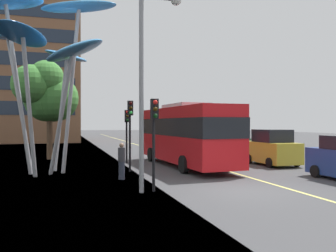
# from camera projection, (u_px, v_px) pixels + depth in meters

# --- Properties ---
(ground) EXTENTS (120.00, 240.00, 0.10)m
(ground) POSITION_uv_depth(u_px,v_px,m) (227.00, 193.00, 13.80)
(ground) COLOR #424244
(red_bus) EXTENTS (3.06, 10.79, 3.84)m
(red_bus) POSITION_uv_depth(u_px,v_px,m) (185.00, 132.00, 21.93)
(red_bus) COLOR red
(red_bus) RESTS_ON ground
(leaf_sculpture) EXTENTS (7.74, 8.73, 9.47)m
(leaf_sculpture) POSITION_uv_depth(u_px,v_px,m) (44.00, 42.00, 18.39)
(leaf_sculpture) COLOR #9EA0A5
(leaf_sculpture) RESTS_ON ground
(traffic_light_kerb_near) EXTENTS (0.28, 0.42, 3.61)m
(traffic_light_kerb_near) POSITION_uv_depth(u_px,v_px,m) (154.00, 125.00, 13.75)
(traffic_light_kerb_near) COLOR black
(traffic_light_kerb_near) RESTS_ON ground
(traffic_light_kerb_far) EXTENTS (0.28, 0.42, 3.88)m
(traffic_light_kerb_far) POSITION_uv_depth(u_px,v_px,m) (130.00, 121.00, 19.38)
(traffic_light_kerb_far) COLOR black
(traffic_light_kerb_far) RESTS_ON ground
(traffic_light_island_mid) EXTENTS (0.28, 0.42, 3.52)m
(traffic_light_island_mid) POSITION_uv_depth(u_px,v_px,m) (127.00, 125.00, 23.39)
(traffic_light_island_mid) COLOR black
(traffic_light_island_mid) RESTS_ON ground
(car_parked_mid) EXTENTS (2.09, 3.86, 2.26)m
(car_parked_mid) POSITION_uv_depth(u_px,v_px,m) (272.00, 148.00, 22.55)
(car_parked_mid) COLOR gold
(car_parked_mid) RESTS_ON ground
(car_parked_far) EXTENTS (2.01, 4.44, 2.16)m
(car_parked_far) POSITION_uv_depth(u_px,v_px,m) (227.00, 143.00, 28.91)
(car_parked_far) COLOR #2D5138
(car_parked_far) RESTS_ON ground
(car_side_street) EXTENTS (1.99, 4.32, 2.19)m
(car_side_street) POSITION_uv_depth(u_px,v_px,m) (190.00, 139.00, 35.84)
(car_side_street) COLOR gold
(car_side_street) RESTS_ON ground
(car_far_side) EXTENTS (2.08, 3.90, 2.15)m
(car_far_side) POSITION_uv_depth(u_px,v_px,m) (176.00, 137.00, 41.67)
(car_far_side) COLOR gold
(car_far_side) RESTS_ON ground
(street_lamp) EXTENTS (1.71, 0.44, 7.74)m
(street_lamp) POSITION_uv_depth(u_px,v_px,m) (151.00, 64.00, 13.69)
(street_lamp) COLOR gray
(street_lamp) RESTS_ON ground
(tree_pavement_near) EXTENTS (4.68, 4.06, 7.17)m
(tree_pavement_near) POSITION_uv_depth(u_px,v_px,m) (47.00, 94.00, 25.93)
(tree_pavement_near) COLOR brown
(tree_pavement_near) RESTS_ON ground
(pedestrian) EXTENTS (0.34, 0.34, 1.73)m
(pedestrian) POSITION_uv_depth(u_px,v_px,m) (122.00, 161.00, 16.78)
(pedestrian) COLOR #2D3342
(pedestrian) RESTS_ON ground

